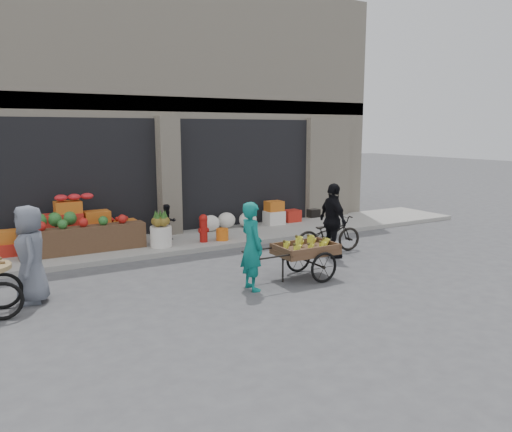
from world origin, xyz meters
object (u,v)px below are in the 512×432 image
orange_bucket (222,234)px  vendor_grey (30,254)px  fire_hydrant (203,227)px  banana_cart (304,248)px  seated_person (168,222)px  bicycle (328,234)px  vendor_woman (252,246)px  cyclist (333,221)px  pineapple_bin (161,236)px

orange_bucket → vendor_grey: bearing=-154.5°
fire_hydrant → banana_cart: 3.56m
seated_person → bicycle: bearing=-52.2°
orange_bucket → vendor_woman: size_ratio=0.20×
orange_bucket → banana_cart: 3.48m
orange_bucket → cyclist: (1.63, -2.44, 0.59)m
banana_cart → vendor_woman: size_ratio=1.25×
vendor_grey → bicycle: size_ratio=0.98×
bicycle → seated_person: bearing=55.3°
bicycle → pineapple_bin: bearing=65.5°
fire_hydrant → bicycle: 3.13m
orange_bucket → banana_cart: (0.08, -3.46, 0.35)m
vendor_woman → vendor_grey: size_ratio=0.98×
cyclist → seated_person: bearing=49.5°
vendor_grey → pineapple_bin: bearing=131.2°
pineapple_bin → vendor_grey: vendor_grey is taller
seated_person → cyclist: cyclist is taller
pineapple_bin → banana_cart: 3.95m
pineapple_bin → fire_hydrant: (1.10, -0.05, 0.13)m
fire_hydrant → vendor_grey: 4.82m
vendor_woman → banana_cart: bearing=-84.7°
banana_cart → cyclist: cyclist is taller
pineapple_bin → banana_cart: (1.68, -3.56, 0.25)m
pineapple_bin → bicycle: bicycle is taller
orange_bucket → bicycle: 2.74m
orange_bucket → cyclist: bearing=-56.3°
orange_bucket → cyclist: 2.99m
orange_bucket → vendor_woman: vendor_woman is taller
cyclist → fire_hydrant: bearing=48.0°
vendor_grey → bicycle: (6.55, 0.22, -0.39)m
seated_person → cyclist: (2.83, -3.14, 0.28)m
orange_bucket → banana_cart: banana_cart is taller
orange_bucket → seated_person: bearing=149.7°
banana_cart → orange_bucket: bearing=91.5°
bicycle → vendor_woman: bearing=124.4°
banana_cart → fire_hydrant: bearing=99.6°
bicycle → cyclist: cyclist is taller
pineapple_bin → vendor_grey: (-3.12, -2.36, 0.47)m
banana_cart → bicycle: bearing=39.4°
pineapple_bin → fire_hydrant: 1.11m
pineapple_bin → vendor_woman: size_ratio=0.32×
vendor_grey → fire_hydrant: bearing=122.8°
fire_hydrant → orange_bucket: fire_hydrant is taller
pineapple_bin → seated_person: (0.40, 0.60, 0.21)m
pineapple_bin → seated_person: seated_person is taller
fire_hydrant → bicycle: size_ratio=0.41×
orange_bucket → vendor_grey: (-4.72, -2.26, 0.57)m
banana_cart → vendor_grey: vendor_grey is taller
orange_bucket → fire_hydrant: bearing=174.3°
vendor_grey → orange_bucket: bearing=119.7°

